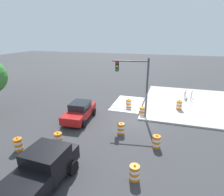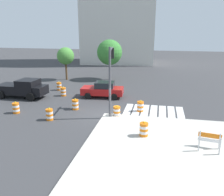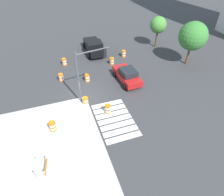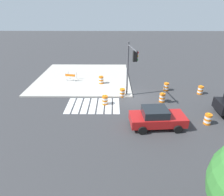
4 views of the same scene
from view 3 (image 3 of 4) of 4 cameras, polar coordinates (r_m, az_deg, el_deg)
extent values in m
plane|color=#38383A|center=(21.14, -7.48, 0.11)|extent=(120.00, 120.00, 0.00)
cube|color=#BCB7AD|center=(17.06, -23.20, -16.30)|extent=(12.00, 12.00, 0.15)
cube|color=silver|center=(20.16, -1.36, -1.79)|extent=(0.60, 3.20, 0.02)
cube|color=silver|center=(19.63, -0.68, -3.16)|extent=(0.60, 3.20, 0.02)
cube|color=silver|center=(19.11, 0.04, -4.61)|extent=(0.60, 3.20, 0.02)
cube|color=silver|center=(18.62, 0.81, -6.14)|extent=(0.60, 3.20, 0.02)
cube|color=silver|center=(18.14, 1.62, -7.74)|extent=(0.60, 3.20, 0.02)
cube|color=silver|center=(17.68, 2.48, -9.43)|extent=(0.60, 3.20, 0.02)
cube|color=silver|center=(17.23, 3.39, -11.21)|extent=(0.60, 3.20, 0.02)
cube|color=red|center=(23.09, 4.30, 6.30)|extent=(4.41, 2.12, 0.70)
cube|color=#1E2328|center=(22.56, 4.66, 7.35)|extent=(2.00, 1.72, 0.60)
cylinder|color=black|center=(23.95, 0.77, 6.77)|extent=(0.67, 0.28, 0.66)
cylinder|color=black|center=(24.66, 4.85, 7.68)|extent=(0.67, 0.28, 0.66)
cylinder|color=black|center=(21.95, 3.59, 3.22)|extent=(0.67, 0.28, 0.66)
cylinder|color=black|center=(22.72, 7.92, 4.30)|extent=(0.67, 0.28, 0.66)
cube|color=black|center=(30.45, -5.85, 15.33)|extent=(2.57, 2.09, 0.90)
cube|color=black|center=(28.46, -4.95, 14.23)|extent=(1.97, 2.07, 1.50)
cube|color=black|center=(27.62, -4.38, 12.74)|extent=(1.47, 1.95, 0.90)
cylinder|color=black|center=(28.30, -2.43, 12.49)|extent=(0.85, 0.33, 0.84)
cylinder|color=black|center=(27.92, -6.56, 11.86)|extent=(0.85, 0.33, 0.84)
cylinder|color=black|center=(31.27, -4.11, 15.20)|extent=(0.85, 0.33, 0.84)
cylinder|color=black|center=(30.93, -7.90, 14.64)|extent=(0.85, 0.33, 0.84)
cylinder|color=orange|center=(27.15, -13.33, 9.36)|extent=(0.56, 0.56, 0.18)
cylinder|color=white|center=(27.07, -13.39, 9.68)|extent=(0.56, 0.56, 0.18)
cylinder|color=orange|center=(26.98, -13.45, 10.01)|extent=(0.56, 0.56, 0.18)
cylinder|color=white|center=(26.89, -13.51, 10.34)|extent=(0.56, 0.56, 0.18)
cylinder|color=orange|center=(26.81, -13.56, 10.68)|extent=(0.56, 0.56, 0.18)
sphere|color=yellow|center=(26.74, -13.61, 10.96)|extent=(0.12, 0.12, 0.12)
cylinder|color=orange|center=(19.26, -1.21, -3.87)|extent=(0.56, 0.56, 0.18)
cylinder|color=white|center=(19.14, -1.22, -3.48)|extent=(0.56, 0.56, 0.18)
cylinder|color=orange|center=(19.01, -1.23, -3.08)|extent=(0.56, 0.56, 0.18)
cylinder|color=white|center=(18.89, -1.23, -2.68)|extent=(0.56, 0.56, 0.18)
cylinder|color=orange|center=(18.77, -1.24, -2.28)|extent=(0.56, 0.56, 0.18)
sphere|color=yellow|center=(18.67, -1.25, -1.94)|extent=(0.12, 0.12, 0.12)
cylinder|color=orange|center=(20.23, -7.48, -1.70)|extent=(0.56, 0.56, 0.18)
cylinder|color=white|center=(20.11, -7.52, -1.32)|extent=(0.56, 0.56, 0.18)
cylinder|color=orange|center=(20.00, -7.56, -0.93)|extent=(0.56, 0.56, 0.18)
cylinder|color=white|center=(19.88, -7.61, -0.54)|extent=(0.56, 0.56, 0.18)
cylinder|color=orange|center=(19.77, -7.65, -0.14)|extent=(0.56, 0.56, 0.18)
sphere|color=yellow|center=(19.67, -7.69, 0.20)|extent=(0.12, 0.12, 0.12)
cylinder|color=orange|center=(24.13, -14.20, 5.01)|extent=(0.56, 0.56, 0.18)
cylinder|color=white|center=(24.03, -14.27, 5.37)|extent=(0.56, 0.56, 0.18)
cylinder|color=orange|center=(23.93, -14.33, 5.72)|extent=(0.56, 0.56, 0.18)
cylinder|color=white|center=(23.84, -14.40, 6.08)|extent=(0.56, 0.56, 0.18)
cylinder|color=orange|center=(23.74, -14.47, 6.44)|extent=(0.56, 0.56, 0.18)
sphere|color=yellow|center=(23.66, -14.53, 6.74)|extent=(0.12, 0.12, 0.12)
cylinder|color=orange|center=(23.47, -7.00, 4.96)|extent=(0.56, 0.56, 0.18)
cylinder|color=white|center=(23.37, -7.03, 5.33)|extent=(0.56, 0.56, 0.18)
cylinder|color=orange|center=(23.27, -7.06, 5.69)|extent=(0.56, 0.56, 0.18)
cylinder|color=white|center=(23.17, -7.10, 6.06)|extent=(0.56, 0.56, 0.18)
cylinder|color=orange|center=(23.07, -7.14, 6.43)|extent=(0.56, 0.56, 0.18)
sphere|color=yellow|center=(22.99, -7.17, 6.74)|extent=(0.12, 0.12, 0.12)
cylinder|color=orange|center=(26.60, -0.04, 9.81)|extent=(0.56, 0.56, 0.18)
cylinder|color=white|center=(26.51, -0.04, 10.15)|extent=(0.56, 0.56, 0.18)
cylinder|color=orange|center=(26.42, -0.04, 10.49)|extent=(0.56, 0.56, 0.18)
cylinder|color=white|center=(26.34, -0.04, 10.83)|extent=(0.56, 0.56, 0.18)
cylinder|color=orange|center=(26.25, -0.05, 11.17)|extent=(0.56, 0.56, 0.18)
sphere|color=yellow|center=(26.18, -0.05, 11.46)|extent=(0.12, 0.12, 0.12)
cylinder|color=orange|center=(28.46, 3.29, 11.88)|extent=(0.56, 0.56, 0.18)
cylinder|color=white|center=(28.38, 3.31, 12.20)|extent=(0.56, 0.56, 0.18)
cylinder|color=orange|center=(28.29, 3.32, 12.52)|extent=(0.56, 0.56, 0.18)
cylinder|color=white|center=(28.21, 3.33, 12.85)|extent=(0.56, 0.56, 0.18)
cylinder|color=orange|center=(28.13, 3.35, 13.18)|extent=(0.56, 0.56, 0.18)
sphere|color=yellow|center=(28.06, 3.36, 13.45)|extent=(0.12, 0.12, 0.12)
cylinder|color=orange|center=(18.25, -16.39, -8.45)|extent=(0.56, 0.56, 0.18)
cylinder|color=white|center=(18.12, -16.49, -8.07)|extent=(0.56, 0.56, 0.18)
cylinder|color=orange|center=(17.99, -16.60, -7.69)|extent=(0.56, 0.56, 0.18)
cylinder|color=white|center=(17.86, -16.70, -7.29)|extent=(0.56, 0.56, 0.18)
cylinder|color=orange|center=(17.74, -16.81, -6.90)|extent=(0.56, 0.56, 0.18)
sphere|color=yellow|center=(17.63, -16.90, -6.56)|extent=(0.12, 0.12, 0.12)
cube|color=silver|center=(15.82, -18.00, -16.80)|extent=(0.08, 0.08, 1.00)
cube|color=silver|center=(15.99, -20.56, -16.88)|extent=(0.08, 0.08, 1.00)
cube|color=silver|center=(15.24, -18.41, -20.23)|extent=(0.08, 0.08, 1.00)
cube|color=silver|center=(15.41, -21.11, -20.26)|extent=(0.08, 0.08, 1.00)
cube|color=orange|center=(15.32, -18.32, -17.98)|extent=(1.29, 0.28, 0.28)
cube|color=white|center=(15.56, -18.08, -18.58)|extent=(1.29, 0.28, 0.20)
cylinder|color=#4C4C51|center=(18.87, -9.57, 5.42)|extent=(0.18, 0.18, 5.50)
cylinder|color=#4C4C51|center=(18.08, -5.54, 13.22)|extent=(0.57, 3.19, 0.12)
cube|color=black|center=(18.67, -2.21, 12.73)|extent=(0.40, 0.33, 0.90)
sphere|color=red|center=(18.69, -2.50, 13.79)|extent=(0.20, 0.20, 0.20)
sphere|color=#F2A514|center=(18.82, -2.47, 12.97)|extent=(0.20, 0.20, 0.20)
sphere|color=green|center=(18.96, -2.44, 12.16)|extent=(0.20, 0.20, 0.20)
cylinder|color=brown|center=(27.88, 20.85, 11.42)|extent=(0.26, 0.26, 2.56)
sphere|color=#387F33|center=(26.89, 22.11, 16.04)|extent=(3.43, 3.43, 3.43)
cylinder|color=brown|center=(31.42, 12.50, 16.14)|extent=(0.26, 0.26, 2.48)
sphere|color=#478C38|center=(30.68, 13.06, 19.64)|extent=(2.33, 2.33, 2.33)
camera|label=1|loc=(32.36, -20.41, 27.41)|focal=29.82mm
camera|label=2|loc=(20.67, -65.29, -2.98)|focal=38.77mm
camera|label=4|loc=(25.30, 38.62, 21.30)|focal=30.05mm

